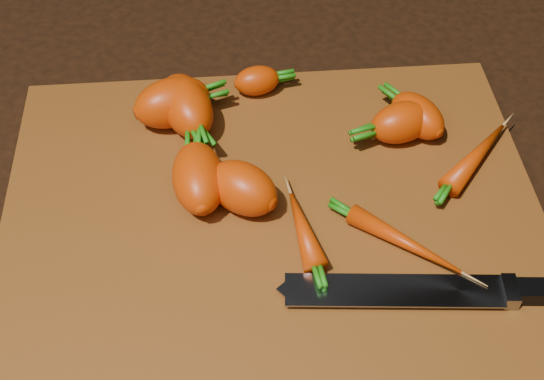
{
  "coord_description": "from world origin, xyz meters",
  "views": [
    {
      "loc": [
        -0.04,
        -0.46,
        0.54
      ],
      "look_at": [
        0.0,
        0.01,
        0.03
      ],
      "focal_mm": 50.0,
      "sensor_mm": 36.0,
      "label": 1
    }
  ],
  "objects": [
    {
      "name": "carrot_3",
      "position": [
        -0.07,
        0.02,
        0.04
      ],
      "size": [
        0.05,
        0.09,
        0.05
      ],
      "primitive_type": "ellipsoid",
      "rotation": [
        0.0,
        0.0,
        1.65
      ],
      "color": "#DA3E07",
      "rests_on": "cutting_board"
    },
    {
      "name": "carrot_9",
      "position": [
        0.02,
        -0.03,
        0.02
      ],
      "size": [
        0.04,
        0.09,
        0.02
      ],
      "primitive_type": "ellipsoid",
      "rotation": [
        0.0,
        0.0,
        1.72
      ],
      "color": "#DA3E07",
      "rests_on": "cutting_board"
    },
    {
      "name": "carrot_5",
      "position": [
        -0.0,
        0.17,
        0.03
      ],
      "size": [
        0.05,
        0.04,
        0.03
      ],
      "primitive_type": "ellipsoid",
      "rotation": [
        0.0,
        0.0,
        0.18
      ],
      "color": "#DA3E07",
      "rests_on": "cutting_board"
    },
    {
      "name": "carrot_2",
      "position": [
        -0.08,
        0.13,
        0.04
      ],
      "size": [
        0.07,
        0.1,
        0.05
      ],
      "primitive_type": "ellipsoid",
      "rotation": [
        0.0,
        0.0,
        -1.26
      ],
      "color": "#DA3E07",
      "rests_on": "cutting_board"
    },
    {
      "name": "ground",
      "position": [
        0.0,
        0.0,
        -0.01
      ],
      "size": [
        2.0,
        2.0,
        0.01
      ],
      "primitive_type": "cube",
      "color": "black"
    },
    {
      "name": "carrot_0",
      "position": [
        -0.09,
        0.13,
        0.04
      ],
      "size": [
        0.09,
        0.07,
        0.05
      ],
      "primitive_type": "ellipsoid",
      "rotation": [
        0.0,
        0.0,
        0.35
      ],
      "color": "#DA3E07",
      "rests_on": "cutting_board"
    },
    {
      "name": "carrot_8",
      "position": [
        0.11,
        -0.05,
        0.02
      ],
      "size": [
        0.1,
        0.09,
        0.02
      ],
      "primitive_type": "ellipsoid",
      "rotation": [
        0.0,
        0.0,
        -0.72
      ],
      "color": "#DA3E07",
      "rests_on": "cutting_board"
    },
    {
      "name": "carrot_7",
      "position": [
        0.2,
        0.04,
        0.02
      ],
      "size": [
        0.09,
        0.09,
        0.02
      ],
      "primitive_type": "ellipsoid",
      "rotation": [
        0.0,
        0.0,
        0.81
      ],
      "color": "#DA3E07",
      "rests_on": "cutting_board"
    },
    {
      "name": "knife",
      "position": [
        0.11,
        -0.1,
        0.02
      ],
      "size": [
        0.3,
        0.05,
        0.02
      ],
      "rotation": [
        0.0,
        0.0,
        -0.09
      ],
      "color": "gray",
      "rests_on": "cutting_board"
    },
    {
      "name": "cutting_board",
      "position": [
        0.0,
        0.0,
        0.01
      ],
      "size": [
        0.5,
        0.4,
        0.01
      ],
      "primitive_type": "cube",
      "color": "brown",
      "rests_on": "ground"
    },
    {
      "name": "carrot_1",
      "position": [
        -0.03,
        0.01,
        0.04
      ],
      "size": [
        0.08,
        0.08,
        0.05
      ],
      "primitive_type": "ellipsoid",
      "rotation": [
        0.0,
        0.0,
        2.45
      ],
      "color": "#DA3E07",
      "rests_on": "cutting_board"
    },
    {
      "name": "carrot_6",
      "position": [
        0.15,
        0.1,
        0.03
      ],
      "size": [
        0.07,
        0.08,
        0.04
      ],
      "primitive_type": "ellipsoid",
      "rotation": [
        0.0,
        0.0,
        2.1
      ],
      "color": "#DA3E07",
      "rests_on": "cutting_board"
    },
    {
      "name": "carrot_4",
      "position": [
        0.14,
        0.09,
        0.03
      ],
      "size": [
        0.08,
        0.06,
        0.04
      ],
      "primitive_type": "ellipsoid",
      "rotation": [
        0.0,
        0.0,
        3.43
      ],
      "color": "#DA3E07",
      "rests_on": "cutting_board"
    }
  ]
}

